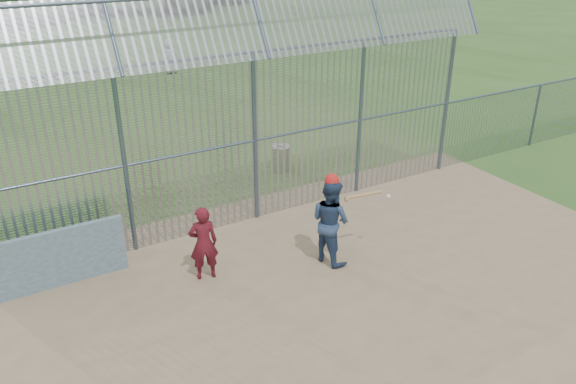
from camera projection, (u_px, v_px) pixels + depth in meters
ground at (339, 289)px, 10.99m from camera, size 120.00×120.00×0.00m
dirt_infield at (355, 302)px, 10.59m from camera, size 14.00×10.00×0.02m
dugout_wall at (60, 258)px, 10.88m from camera, size 2.50×0.12×1.20m
batter at (330, 221)px, 11.56m from camera, size 0.88×1.03×1.85m
onlooker at (203, 243)px, 11.02m from camera, size 0.64×0.49×1.57m
bg_kid_standing at (170, 56)px, 26.98m from camera, size 0.83×0.56×1.64m
batting_gear at (337, 183)px, 11.23m from camera, size 1.37×0.57×0.66m
trash_can at (281, 158)px, 16.26m from camera, size 0.56×0.56×0.82m
backstop_fence at (323, 114)px, 13.48m from camera, size 20.09×0.81×5.30m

